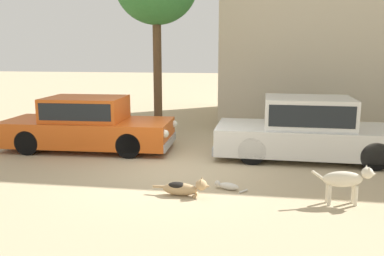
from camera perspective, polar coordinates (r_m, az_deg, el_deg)
name	(u,v)px	position (r m, az deg, el deg)	size (l,w,h in m)	color
ground_plane	(176,169)	(9.06, -2.30, -5.78)	(80.00, 80.00, 0.00)	tan
parked_sedan_nearest	(87,124)	(11.03, -14.61, 0.60)	(4.59, 1.85, 1.41)	#D15619
parked_sedan_second	(308,129)	(10.18, 16.19, -0.08)	(4.64, 1.93, 1.50)	silver
stray_dog_spotted	(184,188)	(7.37, -1.10, -8.46)	(1.07, 0.23, 0.36)	tan
stray_dog_tan	(347,179)	(7.37, 21.15, -6.82)	(1.10, 0.28, 0.70)	beige
stray_cat	(227,186)	(7.74, 5.04, -8.19)	(0.64, 0.32, 0.16)	beige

